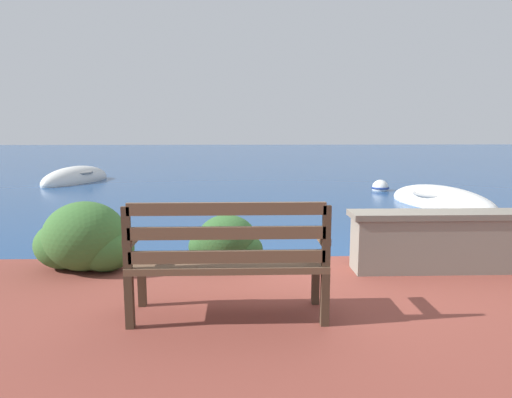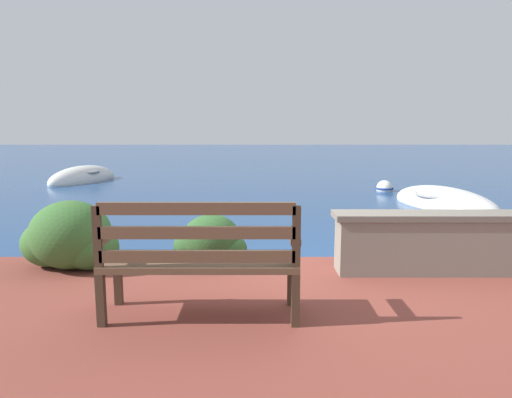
# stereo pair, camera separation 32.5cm
# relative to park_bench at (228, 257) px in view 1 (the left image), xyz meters

# --- Properties ---
(ground_plane) EXTENTS (80.00, 80.00, 0.00)m
(ground_plane) POSITION_rel_park_bench_xyz_m (1.01, 1.66, -0.70)
(ground_plane) COLOR navy
(park_bench) EXTENTS (1.50, 0.48, 0.93)m
(park_bench) POSITION_rel_park_bench_xyz_m (0.00, 0.00, 0.00)
(park_bench) COLOR #433123
(park_bench) RESTS_ON patio_terrace
(stone_wall) EXTENTS (1.91, 0.39, 0.61)m
(stone_wall) POSITION_rel_park_bench_xyz_m (2.15, 1.11, -0.17)
(stone_wall) COLOR gray
(stone_wall) RESTS_ON patio_terrace
(hedge_clump_far_left) EXTENTS (1.04, 0.75, 0.71)m
(hedge_clump_far_left) POSITION_rel_park_bench_xyz_m (-1.51, 1.26, -0.18)
(hedge_clump_far_left) COLOR #38662D
(hedge_clump_far_left) RESTS_ON patio_terrace
(hedge_clump_left) EXTENTS (0.79, 0.57, 0.54)m
(hedge_clump_left) POSITION_rel_park_bench_xyz_m (-0.06, 1.39, -0.25)
(hedge_clump_left) COLOR #2D5628
(hedge_clump_left) RESTS_ON patio_terrace
(hedge_clump_centre) EXTENTS (0.80, 0.57, 0.54)m
(hedge_clump_centre) POSITION_rel_park_bench_xyz_m (2.08, 1.35, -0.25)
(hedge_clump_centre) COLOR #38662D
(hedge_clump_centre) RESTS_ON patio_terrace
(rowboat_nearest) EXTENTS (2.00, 3.08, 0.75)m
(rowboat_nearest) POSITION_rel_park_bench_xyz_m (4.40, 6.19, -0.64)
(rowboat_nearest) COLOR silver
(rowboat_nearest) RESTS_ON ground_plane
(rowboat_mid) EXTENTS (1.81, 3.04, 0.86)m
(rowboat_mid) POSITION_rel_park_bench_xyz_m (-4.97, 10.79, -0.63)
(rowboat_mid) COLOR silver
(rowboat_mid) RESTS_ON ground_plane
(mooring_buoy) EXTENTS (0.47, 0.47, 0.43)m
(mooring_buoy) POSITION_rel_park_bench_xyz_m (3.83, 8.63, -0.63)
(mooring_buoy) COLOR white
(mooring_buoy) RESTS_ON ground_plane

